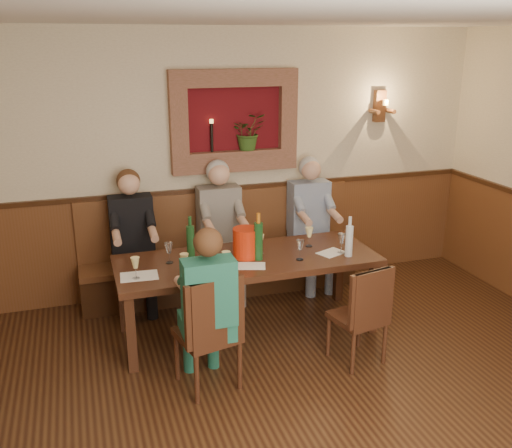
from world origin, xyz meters
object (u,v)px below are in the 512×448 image
(person_bench_left, at_px, (134,253))
(spittoon_bucket, at_px, (246,243))
(dining_table, at_px, (247,265))
(wine_bottle_green_a, at_px, (258,240))
(chair_near_right, at_px, (358,333))
(person_chair_front, at_px, (207,323))
(bench, at_px, (222,264))
(chair_near_left, at_px, (209,353))
(water_bottle, at_px, (349,240))
(person_bench_right, at_px, (311,234))
(person_bench_mid, at_px, (222,242))
(wine_bottle_green_b, at_px, (191,241))

(person_bench_left, xyz_separation_m, spittoon_bucket, (0.94, -0.81, 0.29))
(dining_table, xyz_separation_m, wine_bottle_green_a, (0.08, -0.07, 0.26))
(chair_near_right, xyz_separation_m, wine_bottle_green_a, (-0.66, 0.73, 0.67))
(person_bench_left, height_order, person_chair_front, person_bench_left)
(bench, relative_size, chair_near_left, 3.04)
(water_bottle, bearing_deg, person_bench_right, 85.24)
(bench, distance_m, spittoon_bucket, 1.08)
(person_bench_left, relative_size, water_bottle, 3.81)
(person_bench_right, relative_size, spittoon_bucket, 5.30)
(bench, relative_size, person_bench_right, 2.05)
(chair_near_right, relative_size, person_bench_mid, 0.60)
(person_chair_front, xyz_separation_m, wine_bottle_green_b, (0.07, 0.93, 0.35))
(person_bench_right, relative_size, wine_bottle_green_b, 3.68)
(spittoon_bucket, bearing_deg, person_bench_right, 39.10)
(dining_table, xyz_separation_m, bench, (0.00, 0.94, -0.35))
(person_bench_left, distance_m, person_bench_mid, 0.91)
(person_bench_mid, distance_m, wine_bottle_green_b, 0.87)
(chair_near_right, distance_m, water_bottle, 0.87)
(chair_near_left, xyz_separation_m, water_bottle, (1.46, 0.53, 0.62))
(person_chair_front, distance_m, wine_bottle_green_a, 1.03)
(wine_bottle_green_a, height_order, water_bottle, wine_bottle_green_a)
(spittoon_bucket, bearing_deg, person_bench_mid, 91.93)
(chair_near_left, distance_m, person_bench_left, 1.68)
(person_bench_mid, relative_size, wine_bottle_green_b, 3.74)
(chair_near_left, distance_m, chair_near_right, 1.30)
(person_bench_left, height_order, water_bottle, person_bench_left)
(person_bench_mid, bearing_deg, chair_near_left, -108.11)
(bench, xyz_separation_m, person_chair_front, (-0.56, -1.72, 0.24))
(bench, bearing_deg, chair_near_right, -66.79)
(chair_near_right, height_order, spittoon_bucket, spittoon_bucket)
(dining_table, height_order, chair_near_left, chair_near_left)
(wine_bottle_green_a, bearing_deg, person_chair_front, -132.34)
(bench, distance_m, chair_near_left, 1.80)
(bench, distance_m, wine_bottle_green_b, 1.10)
(person_bench_mid, bearing_deg, spittoon_bucket, -88.07)
(person_bench_left, bearing_deg, water_bottle, -30.26)
(person_bench_left, distance_m, wine_bottle_green_b, 0.88)
(person_bench_right, bearing_deg, chair_near_left, -133.99)
(person_bench_right, bearing_deg, person_bench_mid, -179.96)
(person_bench_left, distance_m, person_chair_front, 1.66)
(person_bench_mid, bearing_deg, person_bench_left, 179.93)
(wine_bottle_green_a, xyz_separation_m, wine_bottle_green_b, (-0.58, 0.22, -0.02))
(wine_bottle_green_b, bearing_deg, water_bottle, -15.85)
(person_bench_left, bearing_deg, wine_bottle_green_a, -41.41)
(chair_near_left, xyz_separation_m, wine_bottle_green_b, (0.07, 0.93, 0.63))
(dining_table, bearing_deg, spittoon_bucket, 100.17)
(person_bench_right, distance_m, person_chair_front, 2.24)
(dining_table, distance_m, wine_bottle_green_b, 0.57)
(dining_table, bearing_deg, person_chair_front, -125.82)
(person_bench_mid, height_order, person_chair_front, person_bench_mid)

